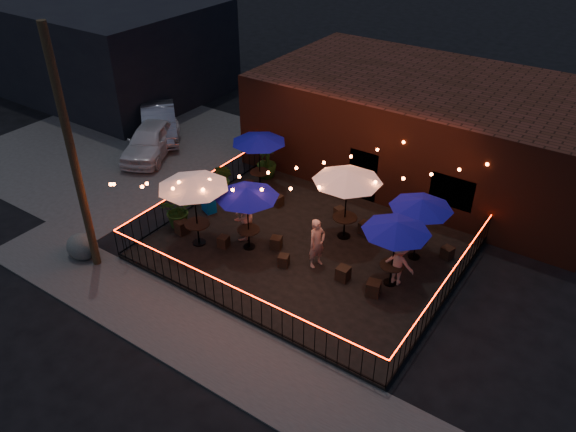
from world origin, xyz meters
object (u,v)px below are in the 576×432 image
cafe_table_0 (193,183)px  cafe_table_4 (397,228)px  cooler (209,202)px  boulder (82,247)px  cafe_table_1 (259,139)px  cafe_table_5 (421,205)px  cafe_table_2 (247,193)px  utility_pole (73,158)px  cafe_table_3 (348,177)px

cafe_table_0 → cafe_table_4: (6.49, 1.79, -0.29)m
cooler → boulder: size_ratio=0.76×
cooler → cafe_table_1: bearing=101.5°
cafe_table_5 → cafe_table_2: bearing=-151.4°
cafe_table_5 → boulder: 11.42m
cooler → cafe_table_0: bearing=-35.3°
cooler → cafe_table_4: bearing=23.4°
boulder → cafe_table_0: bearing=42.7°
utility_pole → cafe_table_0: size_ratio=2.55×
cafe_table_1 → boulder: (-2.33, -6.99, -1.93)m
cafe_table_1 → cafe_table_5: size_ratio=1.00×
cafe_table_0 → cooler: 2.91m
cafe_table_1 → cooler: 3.14m
utility_pole → cafe_table_0: bearing=51.4°
boulder → utility_pole: bearing=-2.9°
utility_pole → cafe_table_2: 5.41m
cafe_table_0 → cafe_table_2: size_ratio=1.32×
utility_pole → cafe_table_3: size_ratio=2.59×
cafe_table_5 → cooler: 8.01m
cafe_table_2 → cafe_table_4: size_ratio=0.85×
cafe_table_2 → cooler: (-2.69, 0.99, -1.77)m
cafe_table_3 → cafe_table_5: (2.56, 0.27, -0.33)m
utility_pole → cafe_table_3: utility_pole is taller
cafe_table_3 → cooler: bearing=-164.2°
cafe_table_0 → cafe_table_2: cafe_table_0 is taller
boulder → cafe_table_3: bearing=40.6°
cafe_table_1 → cooler: bearing=-101.8°
cafe_table_1 → boulder: cafe_table_1 is taller
cooler → cafe_table_2: bearing=3.2°
cafe_table_4 → cafe_table_5: bearing=87.8°
cafe_table_0 → cafe_table_3: bearing=39.0°
cafe_table_1 → cafe_table_3: 4.68m
utility_pole → cafe_table_5: 10.83m
boulder → cafe_table_5: bearing=33.1°
cafe_table_1 → boulder: 7.61m
cafe_table_1 → boulder: bearing=-108.4°
cafe_table_3 → cafe_table_5: 2.60m
cafe_table_0 → cooler: size_ratio=4.03×
cafe_table_1 → cafe_table_2: cafe_table_1 is taller
cafe_table_1 → cafe_table_5: 7.16m
cafe_table_1 → cafe_table_4: cafe_table_1 is taller
cafe_table_0 → cafe_table_2: (1.60, 0.80, -0.25)m
utility_pole → cafe_table_4: (8.64, 4.49, -1.72)m
cafe_table_5 → boulder: size_ratio=2.57×
cafe_table_1 → cafe_table_5: bearing=-6.6°
cafe_table_4 → boulder: bearing=-154.6°
cafe_table_0 → cafe_table_1: (-0.56, 4.32, -0.25)m
cafe_table_1 → cafe_table_5: cafe_table_1 is taller
cooler → boulder: 4.80m
cafe_table_4 → boulder: (-9.37, -4.46, -1.88)m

